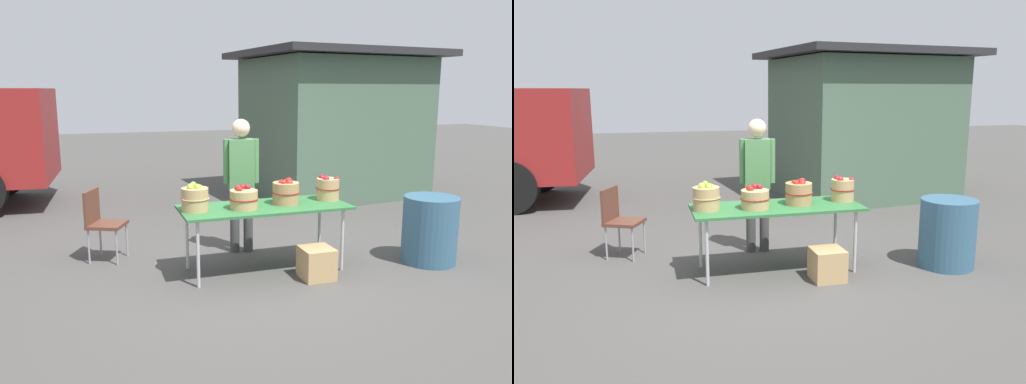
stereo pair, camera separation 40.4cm
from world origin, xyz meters
The scene contains 11 objects.
ground_plane centered at (0.00, 0.00, 0.00)m, with size 40.00×40.00×0.00m, color #474442.
market_table centered at (0.00, 0.00, 0.71)m, with size 1.90×0.76×0.75m.
apple_basket_green_0 centered at (-0.79, 0.00, 0.89)m, with size 0.31×0.31×0.31m.
apple_basket_red_0 centered at (-0.26, -0.06, 0.86)m, with size 0.33×0.33×0.26m.
apple_basket_red_1 centered at (0.26, 0.02, 0.88)m, with size 0.32×0.32×0.30m.
apple_basket_red_2 centered at (0.82, 0.07, 0.89)m, with size 0.28×0.28×0.30m.
vendor_adult centered at (-0.05, 0.72, 0.99)m, with size 0.44×0.27×1.68m.
food_kiosk centered at (2.74, 3.75, 1.38)m, with size 3.83×3.30×2.74m.
folding_chair centered at (-1.74, 0.94, 0.51)m, with size 0.53×0.53×0.86m.
trash_barrel centered at (1.95, -0.37, 0.40)m, with size 0.64×0.64×0.80m, color #335972.
produce_crate centered at (0.45, -0.44, 0.17)m, with size 0.34×0.34×0.34m, color tan.
Camera 1 is at (-1.84, -5.23, 2.03)m, focal length 35.63 mm.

